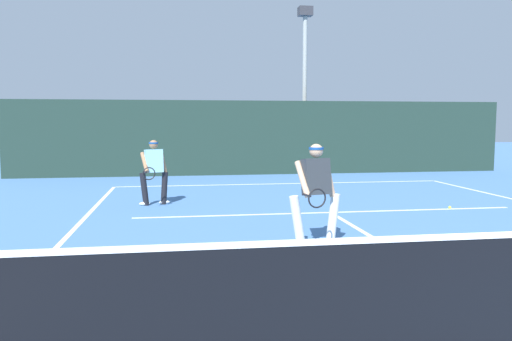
# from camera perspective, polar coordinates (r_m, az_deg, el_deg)

# --- Properties ---
(court_line_baseline_far) EXTENTS (10.35, 0.10, 0.01)m
(court_line_baseline_far) POSITION_cam_1_polar(r_m,az_deg,el_deg) (16.08, 2.93, -1.49)
(court_line_baseline_far) COLOR white
(court_line_baseline_far) RESTS_ON ground_plane
(court_line_service) EXTENTS (8.44, 0.10, 0.01)m
(court_line_service) POSITION_cam_1_polar(r_m,az_deg,el_deg) (11.15, 8.39, -4.70)
(court_line_service) COLOR white
(court_line_service) RESTS_ON ground_plane
(court_line_centre) EXTENTS (0.10, 6.40, 0.01)m
(court_line_centre) POSITION_cam_1_polar(r_m,az_deg,el_deg) (8.04, 15.66, -8.85)
(court_line_centre) COLOR white
(court_line_centre) RESTS_ON ground_plane
(player_near) EXTENTS (0.91, 0.87, 1.63)m
(player_near) POSITION_cam_1_polar(r_m,az_deg,el_deg) (8.06, 6.76, -2.18)
(player_near) COLOR silver
(player_near) RESTS_ON ground_plane
(player_far) EXTENTS (0.74, 0.89, 1.54)m
(player_far) POSITION_cam_1_polar(r_m,az_deg,el_deg) (12.16, -11.45, 0.10)
(player_far) COLOR black
(player_far) RESTS_ON ground_plane
(tennis_ball) EXTENTS (0.07, 0.07, 0.07)m
(tennis_ball) POSITION_cam_1_polar(r_m,az_deg,el_deg) (12.30, 21.03, -3.90)
(tennis_ball) COLOR #D1E033
(tennis_ball) RESTS_ON ground_plane
(back_fence_windscreen) EXTENTS (18.61, 0.12, 2.74)m
(back_fence_windscreen) POSITION_cam_1_polar(r_m,az_deg,el_deg) (18.83, 1.13, 3.72)
(back_fence_windscreen) COLOR #1E332B
(back_fence_windscreen) RESTS_ON ground_plane
(light_pole) EXTENTS (0.55, 0.44, 6.52)m
(light_pole) POSITION_cam_1_polar(r_m,az_deg,el_deg) (20.80, 5.52, 11.32)
(light_pole) COLOR #9EA39E
(light_pole) RESTS_ON ground_plane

